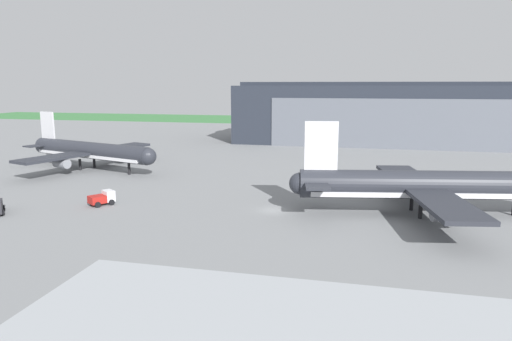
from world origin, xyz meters
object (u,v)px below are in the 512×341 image
Objects in this scene: maintenance_hangar at (408,114)px; baggage_tug at (102,198)px; airliner_near_left at (428,186)px; airliner_far_left at (91,151)px.

maintenance_hangar is 25.53× the size of baggage_tug.
maintenance_hangar is 104.84m from baggage_tug.
maintenance_hangar is 84.45m from airliner_near_left.
maintenance_hangar is 3.04× the size of airliner_far_left.
airliner_near_left reaches higher than baggage_tug.
airliner_near_left is at bearing -17.03° from airliner_far_left.
maintenance_hangar is at bearing 59.49° from baggage_tug.
maintenance_hangar is at bearing 41.34° from airliner_far_left.
baggage_tug is at bearing -54.40° from airliner_far_left.
baggage_tug is (-48.64, -5.87, -3.13)m from airliner_near_left.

